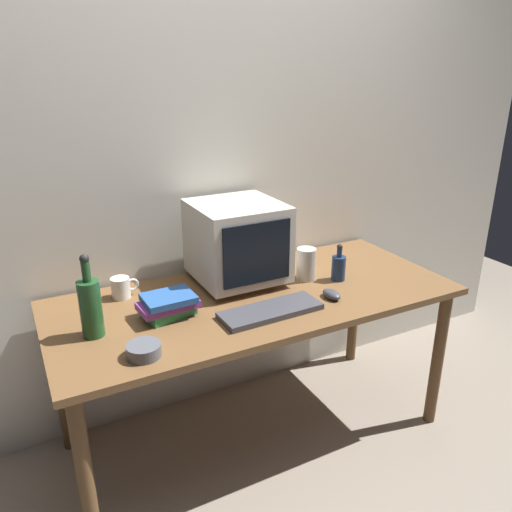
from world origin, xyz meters
The scene contains 12 objects.
ground_plane centered at (0.00, 0.00, 0.00)m, with size 6.00×6.00×0.00m, color gray.
back_wall centered at (0.00, 0.44, 1.25)m, with size 4.00×0.08×2.50m, color silver.
desk centered at (0.00, 0.00, 0.66)m, with size 1.75×0.76×0.74m.
crt_monitor centered at (-0.01, 0.17, 0.93)m, with size 0.38×0.39×0.37m.
keyboard centered at (-0.03, -0.18, 0.75)m, with size 0.42×0.15×0.02m, color #3F3F47.
computer_mouse centered at (0.27, -0.18, 0.76)m, with size 0.06×0.10×0.04m, color #3F3F47.
bottle_tall centered at (-0.69, -0.03, 0.86)m, with size 0.08×0.08×0.32m.
bottle_short centered at (0.41, -0.03, 0.81)m, with size 0.06×0.06×0.18m.
book_stack centered at (-0.40, -0.02, 0.79)m, with size 0.24×0.17×0.09m.
mug centered at (-0.52, 0.24, 0.79)m, with size 0.12×0.08×0.09m.
cd_spindle centered at (-0.57, -0.26, 0.76)m, with size 0.12×0.12×0.04m, color #595B66.
metal_canister centered at (0.28, 0.05, 0.82)m, with size 0.09×0.09×0.15m, color #B7B2A8.
Camera 1 is at (-0.91, -1.74, 1.67)m, focal length 35.03 mm.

